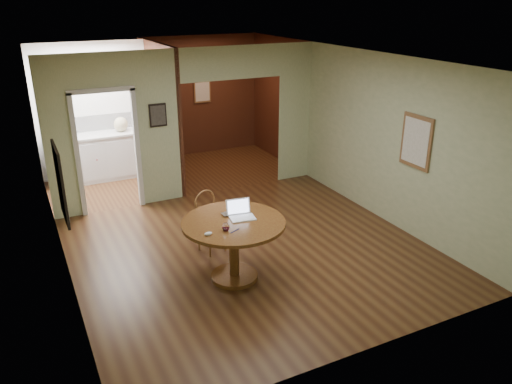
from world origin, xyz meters
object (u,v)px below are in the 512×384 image
closed_laptop (235,214)px  chair (209,218)px  open_laptop (240,212)px  dining_table (234,236)px

closed_laptop → chair: bearing=92.8°
chair → open_laptop: size_ratio=2.63×
open_laptop → chair: bearing=107.5°
open_laptop → closed_laptop: bearing=125.8°
dining_table → chair: chair is taller
dining_table → closed_laptop: closed_laptop is taller
chair → closed_laptop: bearing=-97.9°
open_laptop → closed_laptop: open_laptop is taller
dining_table → closed_laptop: bearing=61.2°
dining_table → chair: (0.01, 0.91, -0.11)m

